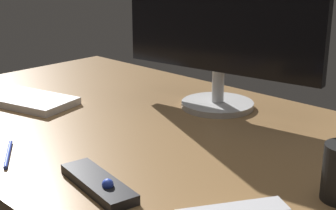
{
  "coord_description": "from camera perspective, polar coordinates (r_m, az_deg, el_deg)",
  "views": [
    {
      "loc": [
        82.75,
        -76.42,
        42.38
      ],
      "look_at": [
        7.29,
        1.86,
        8.0
      ],
      "focal_mm": 53.43,
      "sensor_mm": 36.0,
      "label": 1
    }
  ],
  "objects": [
    {
      "name": "monitor",
      "position": [
        1.27,
        5.99,
        10.58
      ],
      "size": [
        55.02,
        19.03,
        46.06
      ],
      "rotation": [
        0.0,
        0.0,
        0.14
      ],
      "color": "silver",
      "rests_on": "desk"
    },
    {
      "name": "media_remote",
      "position": [
        0.89,
        -7.94,
        -8.86
      ],
      "size": [
        19.57,
        8.82,
        3.16
      ],
      "rotation": [
        0.0,
        0.0,
        -0.18
      ],
      "color": "black",
      "rests_on": "desk"
    },
    {
      "name": "keyboard",
      "position": [
        1.45,
        -17.6,
        0.93
      ],
      "size": [
        41.51,
        22.7,
        1.96
      ],
      "primitive_type": "cube",
      "rotation": [
        0.0,
        0.0,
        0.24
      ],
      "color": "white",
      "rests_on": "desk"
    },
    {
      "name": "pen",
      "position": [
        1.07,
        -17.77,
        -5.35
      ],
      "size": [
        11.77,
        8.19,
        0.79
      ],
      "primitive_type": "cylinder",
      "rotation": [
        0.0,
        1.57,
        -0.59
      ],
      "color": "blue",
      "rests_on": "desk"
    },
    {
      "name": "desk",
      "position": [
        1.2,
        -3.12,
        -2.65
      ],
      "size": [
        140.0,
        84.0,
        2.0
      ],
      "primitive_type": "cube",
      "color": "olive",
      "rests_on": "ground"
    }
  ]
}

